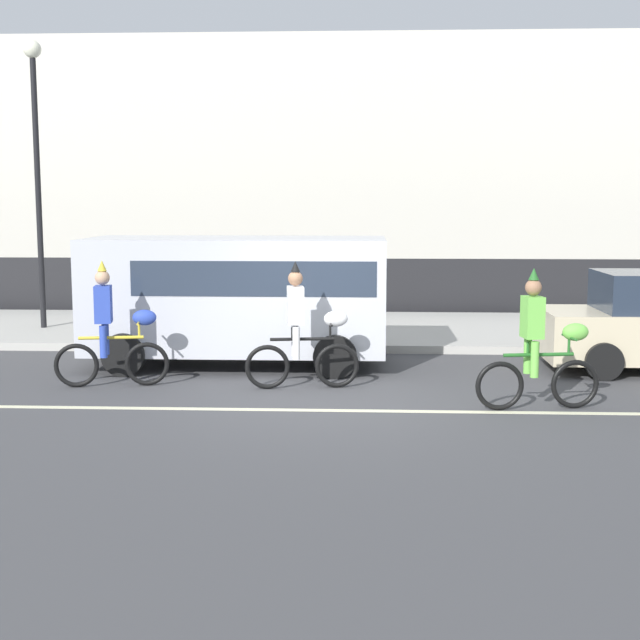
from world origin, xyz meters
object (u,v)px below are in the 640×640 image
parade_cyclist_lime (540,348)px  parked_van_silver (241,291)px  street_lamp_post (36,142)px  parade_cyclist_zebra (303,333)px  parade_cyclist_cobalt (112,332)px

parade_cyclist_lime → parked_van_silver: size_ratio=0.38×
street_lamp_post → parade_cyclist_lime: bearing=-34.8°
parked_van_silver → street_lamp_post: (-4.65, 3.34, 2.71)m
street_lamp_post → parade_cyclist_zebra: bearing=-41.3°
parade_cyclist_zebra → parade_cyclist_lime: same height
parade_cyclist_zebra → parade_cyclist_lime: 3.48m
street_lamp_post → parade_cyclist_cobalt: bearing=-60.3°
parade_cyclist_lime → street_lamp_post: street_lamp_post is taller
parade_cyclist_cobalt → parked_van_silver: parked_van_silver is taller
parade_cyclist_lime → street_lamp_post: bearing=145.2°
street_lamp_post → parked_van_silver: bearing=-35.7°
parade_cyclist_cobalt → parade_cyclist_lime: size_ratio=1.00×
parade_cyclist_lime → street_lamp_post: (-9.09, 6.32, 3.15)m
parade_cyclist_cobalt → street_lamp_post: 6.69m
parade_cyclist_cobalt → street_lamp_post: size_ratio=0.33×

